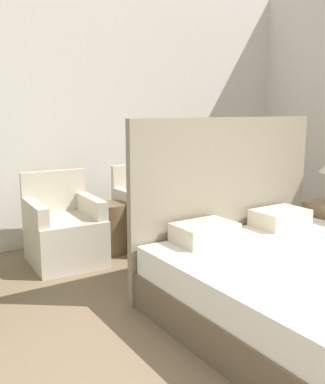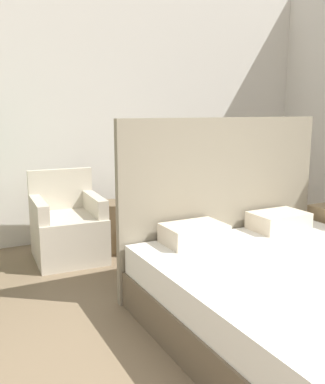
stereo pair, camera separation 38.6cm
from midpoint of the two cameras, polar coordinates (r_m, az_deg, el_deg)
The scene contains 5 objects.
wall_back at distance 4.88m, azimuth -4.54°, elevation 11.17°, with size 10.00×0.06×2.90m.
bed at distance 2.99m, azimuth 22.33°, elevation -12.64°, with size 1.81×2.10×1.37m.
armchair_near_window_left at distance 4.19m, azimuth -9.91°, elevation -5.19°, with size 0.67×0.72×0.84m.
armchair_near_window_right at distance 4.56m, azimuth 1.83°, elevation -3.71°, with size 0.64×0.69×0.84m.
side_table at distance 4.38m, azimuth -3.93°, elevation -4.64°, with size 0.36×0.36×0.50m.
Camera 2 is at (-1.71, -0.56, 1.43)m, focal length 40.00 mm.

